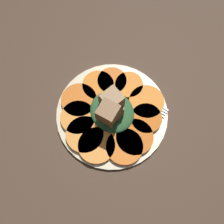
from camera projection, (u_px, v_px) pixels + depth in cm
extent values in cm
cube|color=#4C3828|center=(112.00, 116.00, 68.96)|extent=(120.00, 120.00, 2.00)
cylinder|color=beige|center=(112.00, 114.00, 67.54)|extent=(26.71, 26.71, 1.00)
cylinder|color=white|center=(112.00, 114.00, 67.50)|extent=(21.37, 21.37, 1.00)
cylinder|color=#D76215|center=(136.00, 136.00, 64.49)|extent=(8.64, 8.64, 1.19)
cylinder|color=#D45F12|center=(146.00, 119.00, 65.91)|extent=(7.37, 7.37, 1.19)
cylinder|color=orange|center=(146.00, 102.00, 67.32)|extent=(8.46, 8.46, 1.19)
cylinder|color=orange|center=(129.00, 85.00, 68.81)|extent=(6.86, 6.86, 1.19)
cylinder|color=orange|center=(112.00, 81.00, 69.16)|extent=(7.16, 7.16, 1.19)
cylinder|color=orange|center=(98.00, 86.00, 68.76)|extent=(7.74, 7.74, 1.19)
cylinder|color=orange|center=(79.00, 100.00, 67.46)|extent=(8.57, 8.57, 1.19)
cylinder|color=orange|center=(78.00, 118.00, 65.99)|extent=(8.26, 8.26, 1.19)
cylinder|color=#F99438|center=(84.00, 134.00, 64.68)|extent=(8.73, 8.73, 1.19)
cylinder|color=#F99439|center=(97.00, 146.00, 63.76)|extent=(8.48, 8.48, 1.19)
cylinder|color=orange|center=(124.00, 147.00, 63.67)|extent=(8.48, 8.48, 1.19)
ellipsoid|color=#2D6033|center=(112.00, 112.00, 65.75)|extent=(10.92, 9.83, 2.61)
cube|color=brown|center=(110.00, 116.00, 62.29)|extent=(3.42, 3.42, 3.30)
cube|color=#9E754C|center=(114.00, 105.00, 62.67)|extent=(5.73, 5.73, 4.12)
cube|color=brown|center=(113.00, 107.00, 62.95)|extent=(4.46, 4.46, 3.33)
cube|color=#9E754C|center=(111.00, 102.00, 62.86)|extent=(4.76, 4.76, 4.28)
cube|color=brown|center=(108.00, 112.00, 57.96)|extent=(5.09, 5.09, 3.98)
cube|color=#9E754C|center=(112.00, 100.00, 58.92)|extent=(3.98, 3.98, 3.94)
cube|color=silver|center=(125.00, 91.00, 68.76)|extent=(11.18, 4.45, 0.40)
cube|color=silver|center=(147.00, 103.00, 67.63)|extent=(2.01, 2.62, 0.40)
cube|color=silver|center=(160.00, 106.00, 67.40)|extent=(4.37, 1.63, 0.40)
cube|color=silver|center=(159.00, 108.00, 67.21)|extent=(4.37, 1.63, 0.40)
cube|color=silver|center=(157.00, 110.00, 67.02)|extent=(4.37, 1.63, 0.40)
cube|color=silver|center=(156.00, 113.00, 66.83)|extent=(4.37, 1.63, 0.40)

